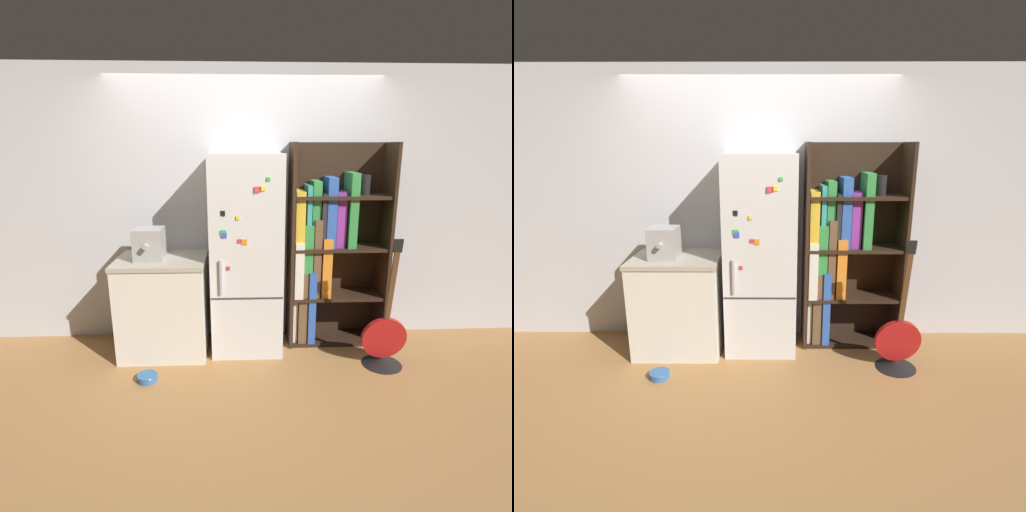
% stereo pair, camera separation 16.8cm
% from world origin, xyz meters
% --- Properties ---
extents(ground_plane, '(16.00, 16.00, 0.00)m').
position_xyz_m(ground_plane, '(0.00, 0.00, 0.00)').
color(ground_plane, '#A87542').
extents(wall_back, '(8.00, 0.05, 2.60)m').
position_xyz_m(wall_back, '(0.00, 0.47, 1.30)').
color(wall_back, silver).
rests_on(wall_back, ground_plane).
extents(refrigerator, '(0.64, 0.58, 1.83)m').
position_xyz_m(refrigerator, '(-0.00, 0.17, 0.91)').
color(refrigerator, silver).
rests_on(refrigerator, ground_plane).
extents(bookshelf, '(0.93, 0.37, 1.92)m').
position_xyz_m(bookshelf, '(0.75, 0.30, 0.91)').
color(bookshelf, black).
rests_on(bookshelf, ground_plane).
extents(kitchen_counter, '(0.80, 0.65, 0.91)m').
position_xyz_m(kitchen_counter, '(-0.77, 0.14, 0.46)').
color(kitchen_counter, silver).
rests_on(kitchen_counter, ground_plane).
extents(espresso_machine, '(0.25, 0.32, 0.28)m').
position_xyz_m(espresso_machine, '(-0.86, 0.09, 1.05)').
color(espresso_machine, '#A5A39E').
rests_on(espresso_machine, kitchen_counter).
extents(guitar, '(0.39, 0.36, 1.18)m').
position_xyz_m(guitar, '(1.20, -0.23, 0.17)').
color(guitar, black).
rests_on(guitar, ground_plane).
extents(pet_bowl, '(0.17, 0.17, 0.05)m').
position_xyz_m(pet_bowl, '(-0.84, -0.40, 0.03)').
color(pet_bowl, '#3366A5').
rests_on(pet_bowl, ground_plane).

